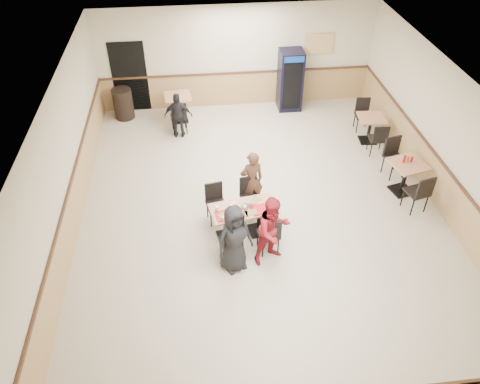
{
  "coord_description": "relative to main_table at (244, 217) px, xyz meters",
  "views": [
    {
      "loc": [
        -1.37,
        -7.87,
        6.93
      ],
      "look_at": [
        -0.52,
        -0.5,
        0.95
      ],
      "focal_mm": 35.0,
      "sensor_mm": 36.0,
      "label": 1
    }
  ],
  "objects": [
    {
      "name": "ground",
      "position": [
        0.48,
        0.74,
        -0.48
      ],
      "size": [
        10.0,
        10.0,
        0.0
      ],
      "primitive_type": "plane",
      "color": "beige",
      "rests_on": "ground"
    },
    {
      "name": "room_shell",
      "position": [
        2.25,
        3.29,
        0.1
      ],
      "size": [
        10.0,
        10.0,
        10.0
      ],
      "color": "silver",
      "rests_on": "ground"
    },
    {
      "name": "main_table",
      "position": [
        0.0,
        0.0,
        0.0
      ],
      "size": [
        1.45,
        0.9,
        0.72
      ],
      "rotation": [
        0.0,
        0.0,
        0.18
      ],
      "color": "black",
      "rests_on": "ground"
    },
    {
      "name": "main_chairs",
      "position": [
        -0.05,
        -0.01,
        -0.02
      ],
      "size": [
        1.46,
        1.77,
        0.92
      ],
      "rotation": [
        0.0,
        0.0,
        0.18
      ],
      "color": "black",
      "rests_on": "ground"
    },
    {
      "name": "diner_woman_left",
      "position": [
        -0.28,
        -0.88,
        0.27
      ],
      "size": [
        0.86,
        0.74,
        1.5
      ],
      "primitive_type": "imported",
      "rotation": [
        0.0,
        0.0,
        0.43
      ],
      "color": "black",
      "rests_on": "ground"
    },
    {
      "name": "diner_woman_right",
      "position": [
        0.48,
        -0.75,
        0.28
      ],
      "size": [
        0.91,
        0.82,
        1.52
      ],
      "primitive_type": "imported",
      "rotation": [
        0.0,
        0.0,
        0.42
      ],
      "color": "maroon",
      "rests_on": "ground"
    },
    {
      "name": "diner_man_opposite",
      "position": [
        0.28,
        0.88,
        0.25
      ],
      "size": [
        0.6,
        0.46,
        1.46
      ],
      "primitive_type": "imported",
      "rotation": [
        0.0,
        0.0,
        3.36
      ],
      "color": "#4F3121",
      "rests_on": "ground"
    },
    {
      "name": "lone_diner",
      "position": [
        -1.28,
        4.06,
        0.16
      ],
      "size": [
        0.79,
        0.4,
        1.29
      ],
      "primitive_type": "imported",
      "rotation": [
        0.0,
        0.0,
        3.03
      ],
      "color": "black",
      "rests_on": "ground"
    },
    {
      "name": "tabletop_clutter",
      "position": [
        -0.05,
        -0.09,
        0.27
      ],
      "size": [
        1.2,
        0.72,
        0.12
      ],
      "rotation": [
        0.0,
        0.0,
        0.18
      ],
      "color": "red",
      "rests_on": "main_table"
    },
    {
      "name": "side_table_near",
      "position": [
        3.89,
        1.02,
        0.05
      ],
      "size": [
        0.9,
        0.9,
        0.8
      ],
      "rotation": [
        0.0,
        0.0,
        0.24
      ],
      "color": "black",
      "rests_on": "ground"
    },
    {
      "name": "side_table_near_chair_south",
      "position": [
        3.89,
        0.38,
        0.02
      ],
      "size": [
        0.57,
        0.57,
        1.01
      ],
      "primitive_type": null,
      "rotation": [
        0.0,
        0.0,
        3.38
      ],
      "color": "black",
      "rests_on": "ground"
    },
    {
      "name": "side_table_near_chair_north",
      "position": [
        3.89,
        1.66,
        0.02
      ],
      "size": [
        0.57,
        0.57,
        1.01
      ],
      "primitive_type": null,
      "rotation": [
        0.0,
        0.0,
        0.24
      ],
      "color": "black",
      "rests_on": "ground"
    },
    {
      "name": "side_table_far",
      "position": [
        3.8,
        3.24,
        0.01
      ],
      "size": [
        0.74,
        0.74,
        0.73
      ],
      "rotation": [
        0.0,
        0.0,
        -0.08
      ],
      "color": "black",
      "rests_on": "ground"
    },
    {
      "name": "side_table_far_chair_south",
      "position": [
        3.8,
        2.65,
        -0.02
      ],
      "size": [
        0.46,
        0.46,
        0.93
      ],
      "primitive_type": null,
      "rotation": [
        0.0,
        0.0,
        3.06
      ],
      "color": "black",
      "rests_on": "ground"
    },
    {
      "name": "side_table_far_chair_north",
      "position": [
        3.8,
        3.83,
        -0.02
      ],
      "size": [
        0.46,
        0.46,
        0.93
      ],
      "primitive_type": null,
      "rotation": [
        0.0,
        0.0,
        -0.08
      ],
      "color": "black",
      "rests_on": "ground"
    },
    {
      "name": "condiment_caddy",
      "position": [
        3.85,
        1.07,
        0.41
      ],
      "size": [
        0.23,
        0.06,
        0.2
      ],
      "color": "#AD0C22",
      "rests_on": "side_table_near"
    },
    {
      "name": "back_table",
      "position": [
        -1.28,
        4.94,
        0.04
      ],
      "size": [
        0.8,
        0.8,
        0.78
      ],
      "rotation": [
        0.0,
        0.0,
        0.1
      ],
      "color": "black",
      "rests_on": "ground"
    },
    {
      "name": "back_table_chair_lone",
      "position": [
        -1.28,
        4.32,
        0.01
      ],
      "size": [
        0.5,
        0.5,
        0.99
      ],
      "primitive_type": null,
      "rotation": [
        0.0,
        0.0,
        3.24
      ],
      "color": "black",
      "rests_on": "ground"
    },
    {
      "name": "pepsi_cooler",
      "position": [
        2.02,
        5.34,
        0.41
      ],
      "size": [
        0.68,
        0.69,
        1.78
      ],
      "rotation": [
        0.0,
        0.0,
        0.0
      ],
      "color": "black",
      "rests_on": "ground"
    },
    {
      "name": "trash_bin",
      "position": [
        -2.87,
        5.29,
        -0.04
      ],
      "size": [
        0.56,
        0.56,
        0.89
      ],
      "primitive_type": "cylinder",
      "color": "black",
      "rests_on": "ground"
    }
  ]
}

